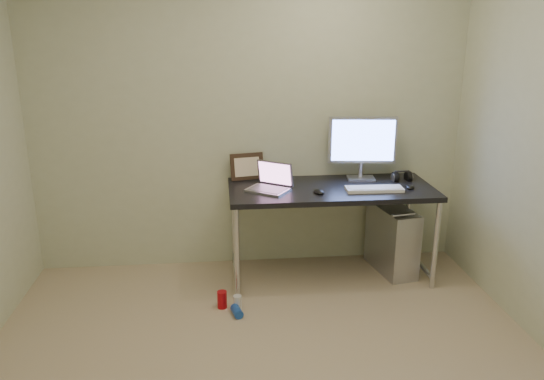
# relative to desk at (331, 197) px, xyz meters

# --- Properties ---
(wall_back) EXTENTS (3.50, 0.02, 2.50)m
(wall_back) POSITION_rel_desk_xyz_m (-0.61, 0.35, 0.58)
(wall_back) COLOR beige
(wall_back) RESTS_ON ground
(desk) EXTENTS (1.59, 0.70, 0.75)m
(desk) POSITION_rel_desk_xyz_m (0.00, 0.00, 0.00)
(desk) COLOR black
(desk) RESTS_ON ground
(tower_computer) EXTENTS (0.32, 0.56, 0.58)m
(tower_computer) POSITION_rel_desk_xyz_m (0.53, 0.04, -0.40)
(tower_computer) COLOR #AAAAAF
(tower_computer) RESTS_ON ground
(cable_a) EXTENTS (0.01, 0.16, 0.69)m
(cable_a) POSITION_rel_desk_xyz_m (0.48, 0.30, -0.27)
(cable_a) COLOR black
(cable_a) RESTS_ON ground
(cable_b) EXTENTS (0.02, 0.11, 0.71)m
(cable_b) POSITION_rel_desk_xyz_m (0.57, 0.28, -0.29)
(cable_b) COLOR black
(cable_b) RESTS_ON ground
(can_red) EXTENTS (0.07, 0.07, 0.13)m
(can_red) POSITION_rel_desk_xyz_m (-0.87, -0.45, -0.61)
(can_red) COLOR #AF0B13
(can_red) RESTS_ON ground
(can_white) EXTENTS (0.07, 0.07, 0.11)m
(can_white) POSITION_rel_desk_xyz_m (-0.76, -0.49, -0.62)
(can_white) COLOR silver
(can_white) RESTS_ON ground
(can_blue) EXTENTS (0.09, 0.13, 0.06)m
(can_blue) POSITION_rel_desk_xyz_m (-0.77, -0.57, -0.64)
(can_blue) COLOR #1C4DB5
(can_blue) RESTS_ON ground
(laptop) EXTENTS (0.39, 0.37, 0.21)m
(laptop) POSITION_rel_desk_xyz_m (-0.48, -0.01, 0.13)
(laptop) COLOR silver
(laptop) RESTS_ON desk
(monitor) EXTENTS (0.55, 0.18, 0.51)m
(monitor) POSITION_rel_desk_xyz_m (0.29, 0.20, 0.38)
(monitor) COLOR silver
(monitor) RESTS_ON desk
(keyboard) EXTENTS (0.44, 0.15, 0.03)m
(keyboard) POSITION_rel_desk_xyz_m (0.31, -0.12, 0.09)
(keyboard) COLOR white
(keyboard) RESTS_ON desk
(mouse_right) EXTENTS (0.09, 0.11, 0.03)m
(mouse_right) POSITION_rel_desk_xyz_m (0.60, -0.09, 0.10)
(mouse_right) COLOR black
(mouse_right) RESTS_ON desk
(mouse_left) EXTENTS (0.10, 0.13, 0.04)m
(mouse_left) POSITION_rel_desk_xyz_m (-0.13, -0.15, 0.10)
(mouse_left) COLOR black
(mouse_left) RESTS_ON desk
(headphones) EXTENTS (0.16, 0.10, 0.10)m
(headphones) POSITION_rel_desk_xyz_m (0.61, 0.13, 0.11)
(headphones) COLOR black
(headphones) RESTS_ON desk
(picture_frame) EXTENTS (0.28, 0.13, 0.22)m
(picture_frame) POSITION_rel_desk_xyz_m (-0.64, 0.29, 0.19)
(picture_frame) COLOR black
(picture_frame) RESTS_ON desk
(webcam) EXTENTS (0.05, 0.04, 0.12)m
(webcam) POSITION_rel_desk_xyz_m (-0.37, 0.29, 0.17)
(webcam) COLOR silver
(webcam) RESTS_ON desk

